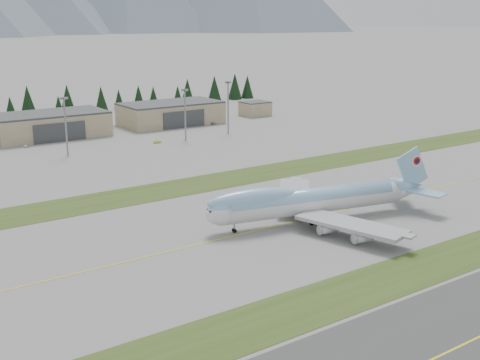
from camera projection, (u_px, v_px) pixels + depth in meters
ground at (294, 222)px, 154.02m from camera, size 7000.00×7000.00×0.00m
grass_strip_near at (412, 271)px, 123.79m from camera, size 400.00×14.00×0.08m
grass_strip_far at (203, 184)px, 189.81m from camera, size 400.00×18.00×0.08m
taxiway_line_main at (294, 222)px, 154.02m from camera, size 400.00×0.40×0.02m
boeing_747_freighter at (312, 200)px, 152.76m from camera, size 65.52×55.10×17.19m
hangar_center at (50, 125)px, 263.64m from camera, size 48.00×26.60×10.80m
hangar_right at (171, 113)px, 296.52m from camera, size 48.00×26.60×10.80m
control_shed at (255, 109)px, 322.82m from camera, size 14.00×12.00×7.60m
floodlight_masts at (37, 116)px, 219.99m from camera, size 157.76×10.43×24.89m
service_vehicle_a at (26, 147)px, 243.52m from camera, size 2.15×3.59×1.14m
service_vehicle_b at (157, 143)px, 252.00m from camera, size 3.56×1.31×1.17m
service_vehicle_c at (212, 124)px, 296.42m from camera, size 2.37×4.75×1.32m
conifer_belt at (58, 101)px, 326.04m from camera, size 279.07×15.24×16.70m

